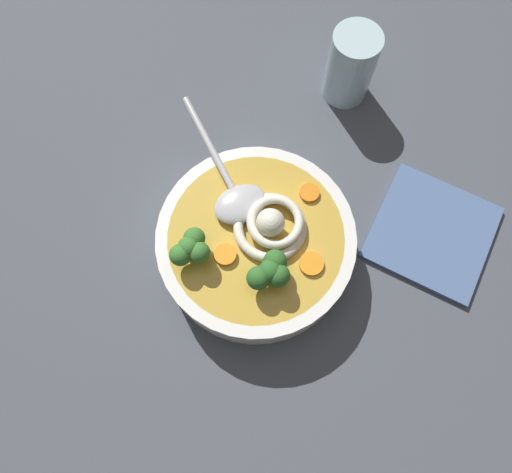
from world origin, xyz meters
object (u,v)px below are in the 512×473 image
(soup_bowl, at_px, (256,244))
(drinking_glass, at_px, (351,66))
(soup_spoon, at_px, (235,194))
(noodle_pile, at_px, (271,225))
(folded_napkin, at_px, (432,232))

(soup_bowl, distance_m, drinking_glass, 0.26)
(drinking_glass, bearing_deg, soup_spoon, 167.28)
(noodle_pile, xyz_separation_m, folded_napkin, (0.10, -0.17, -0.07))
(soup_bowl, bearing_deg, soup_spoon, 51.64)
(soup_bowl, distance_m, noodle_pile, 0.04)
(folded_napkin, bearing_deg, drinking_glass, 50.11)
(soup_bowl, relative_size, folded_napkin, 1.62)
(soup_spoon, bearing_deg, drinking_glass, -64.36)
(noodle_pile, bearing_deg, folded_napkin, -60.67)
(soup_bowl, relative_size, drinking_glass, 2.19)
(drinking_glass, bearing_deg, soup_bowl, 177.85)
(soup_bowl, relative_size, noodle_pile, 2.51)
(soup_spoon, distance_m, drinking_glass, 0.23)
(drinking_glass, bearing_deg, noodle_pile, -179.73)
(drinking_glass, relative_size, folded_napkin, 0.74)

